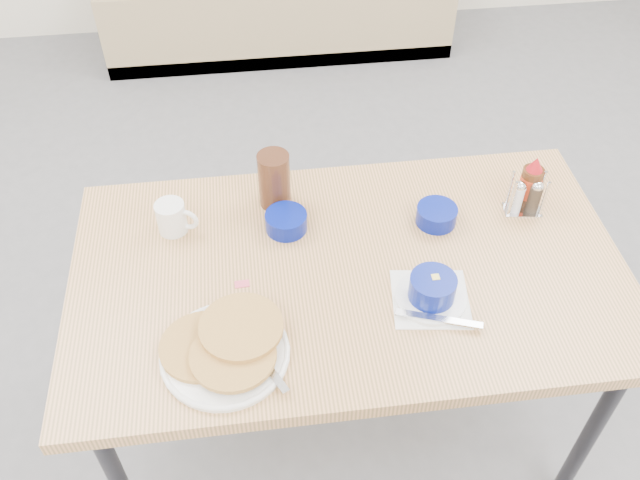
{
  "coord_description": "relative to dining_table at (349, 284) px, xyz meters",
  "views": [
    {
      "loc": [
        -0.22,
        -0.87,
        2.03
      ],
      "look_at": [
        -0.07,
        0.3,
        0.82
      ],
      "focal_mm": 38.0,
      "sensor_mm": 36.0,
      "label": 1
    }
  ],
  "objects": [
    {
      "name": "sugar_wrapper",
      "position": [
        -0.27,
        -0.02,
        0.06
      ],
      "size": [
        0.04,
        0.02,
        0.0
      ],
      "primitive_type": "cube",
      "rotation": [
        0.0,
        0.0,
        0.04
      ],
      "color": "#E34B66",
      "rests_on": "dining_table"
    },
    {
      "name": "amber_tumbler",
      "position": [
        -0.17,
        0.27,
        0.14
      ],
      "size": [
        0.11,
        0.11,
        0.16
      ],
      "primitive_type": "cylinder",
      "rotation": [
        0.0,
        0.0,
        -0.3
      ],
      "color": "#402214",
      "rests_on": "dining_table"
    },
    {
      "name": "dining_table",
      "position": [
        0.0,
        0.0,
        0.0
      ],
      "size": [
        1.4,
        0.8,
        0.76
      ],
      "color": "tan",
      "rests_on": "ground"
    },
    {
      "name": "grits_setting",
      "position": [
        0.18,
        -0.13,
        0.09
      ],
      "size": [
        0.2,
        0.22,
        0.08
      ],
      "rotation": [
        0.0,
        0.0,
        -0.13
      ],
      "color": "white",
      "rests_on": "dining_table"
    },
    {
      "name": "condiment_caddy",
      "position": [
        0.5,
        0.15,
        0.1
      ],
      "size": [
        0.11,
        0.07,
        0.12
      ],
      "rotation": [
        0.0,
        0.0,
        -0.14
      ],
      "color": "silver",
      "rests_on": "dining_table"
    },
    {
      "name": "coffee_mug",
      "position": [
        -0.44,
        0.2,
        0.11
      ],
      "size": [
        0.11,
        0.08,
        0.09
      ],
      "rotation": [
        0.0,
        0.0,
        -0.35
      ],
      "color": "white",
      "rests_on": "dining_table"
    },
    {
      "name": "syrup_bottle",
      "position": [
        0.52,
        0.18,
        0.13
      ],
      "size": [
        0.06,
        0.06,
        0.15
      ],
      "rotation": [
        0.0,
        0.0,
        0.42
      ],
      "color": "#47230F",
      "rests_on": "dining_table"
    },
    {
      "name": "pancake_plate",
      "position": [
        -0.32,
        -0.22,
        0.08
      ],
      "size": [
        0.29,
        0.29,
        0.05
      ],
      "rotation": [
        0.0,
        0.0,
        0.15
      ],
      "color": "white",
      "rests_on": "dining_table"
    },
    {
      "name": "butter_bowl",
      "position": [
        0.26,
        0.14,
        0.09
      ],
      "size": [
        0.11,
        0.11,
        0.05
      ],
      "rotation": [
        0.0,
        0.0,
        -0.39
      ],
      "color": "navy",
      "rests_on": "dining_table"
    },
    {
      "name": "creamer_bowl",
      "position": [
        -0.15,
        0.16,
        0.09
      ],
      "size": [
        0.11,
        0.11,
        0.05
      ],
      "rotation": [
        0.0,
        0.0,
        0.28
      ],
      "color": "navy",
      "rests_on": "dining_table"
    }
  ]
}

